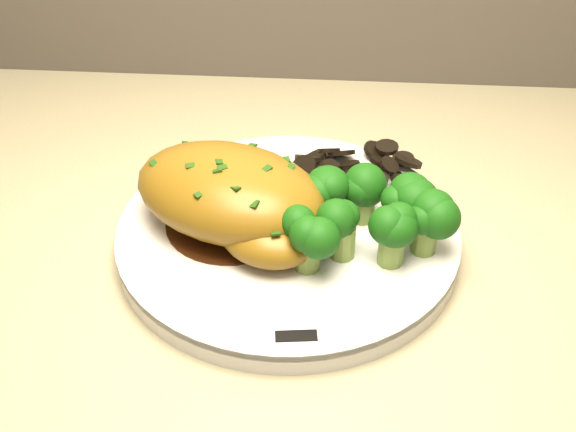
{
  "coord_description": "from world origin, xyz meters",
  "views": [
    {
      "loc": [
        -0.07,
        1.29,
        1.26
      ],
      "look_at": [
        -0.1,
        1.71,
        0.94
      ],
      "focal_mm": 45.0,
      "sensor_mm": 36.0,
      "label": 1
    }
  ],
  "objects": [
    {
      "name": "plate",
      "position": [
        -0.1,
        1.71,
        0.92
      ],
      "size": [
        0.26,
        0.26,
        0.02
      ],
      "primitive_type": "cylinder",
      "rotation": [
        0.0,
        0.0,
        0.03
      ],
      "color": "silver",
      "rests_on": "counter"
    },
    {
      "name": "rim_accent_0",
      "position": [
        -0.01,
        1.77,
        0.93
      ],
      "size": [
        0.02,
        0.03,
        0.0
      ],
      "primitive_type": "cube",
      "rotation": [
        0.0,
        0.0,
        2.21
      ],
      "color": "black",
      "rests_on": "plate"
    },
    {
      "name": "rim_accent_1",
      "position": [
        -0.2,
        1.75,
        0.93
      ],
      "size": [
        0.02,
        0.03,
        0.0
      ],
      "primitive_type": "cube",
      "rotation": [
        0.0,
        0.0,
        4.31
      ],
      "color": "black",
      "rests_on": "plate"
    },
    {
      "name": "rim_accent_2",
      "position": [
        -0.08,
        1.6,
        0.93
      ],
      "size": [
        0.03,
        0.01,
        0.0
      ],
      "primitive_type": "cube",
      "rotation": [
        0.0,
        0.0,
        6.4
      ],
      "color": "black",
      "rests_on": "plate"
    },
    {
      "name": "gravy_pool",
      "position": [
        -0.14,
        1.71,
        0.93
      ],
      "size": [
        0.1,
        0.1,
        0.0
      ],
      "primitive_type": "cylinder",
      "color": "#331709",
      "rests_on": "plate"
    },
    {
      "name": "chicken_breast",
      "position": [
        -0.14,
        1.7,
        0.95
      ],
      "size": [
        0.17,
        0.15,
        0.06
      ],
      "rotation": [
        0.0,
        0.0,
        -0.38
      ],
      "color": "#886017",
      "rests_on": "plate"
    },
    {
      "name": "mushroom_pile",
      "position": [
        -0.04,
        1.77,
        0.93
      ],
      "size": [
        0.09,
        0.07,
        0.03
      ],
      "color": "black",
      "rests_on": "plate"
    },
    {
      "name": "broccoli_florets",
      "position": [
        -0.04,
        1.69,
        0.95
      ],
      "size": [
        0.11,
        0.08,
        0.04
      ],
      "rotation": [
        0.0,
        0.0,
        -0.03
      ],
      "color": "olive",
      "rests_on": "plate"
    }
  ]
}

